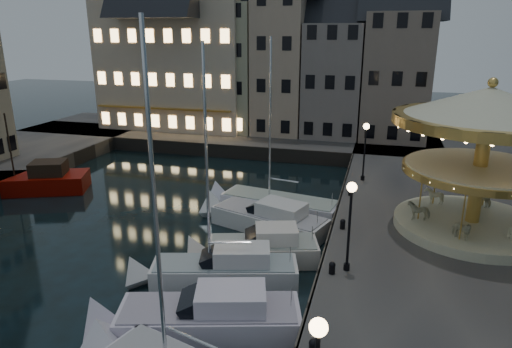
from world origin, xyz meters
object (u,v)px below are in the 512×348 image
(streetlamp_c, at_px, (365,144))
(carousel, at_px, (486,133))
(streetlamp_b, at_px, (350,214))
(motorboat_c, at_px, (216,271))
(bollard_d, at_px, (351,191))
(motorboat_f, at_px, (272,205))
(bollard_a, at_px, (313,346))
(bollard_b, at_px, (332,267))
(motorboat_e, at_px, (264,219))
(motorboat_b, at_px, (199,318))
(motorboat_d, at_px, (255,250))
(bollard_c, at_px, (343,223))
(red_fishing_boat, at_px, (32,182))

(streetlamp_c, xyz_separation_m, carousel, (6.14, -7.22, 2.64))
(streetlamp_b, distance_m, motorboat_c, 6.93)
(bollard_d, relative_size, motorboat_f, 0.05)
(streetlamp_b, xyz_separation_m, bollard_a, (-0.60, -6.00, -2.41))
(motorboat_c, bearing_deg, bollard_b, 1.88)
(motorboat_c, bearing_deg, streetlamp_b, 6.41)
(bollard_d, xyz_separation_m, motorboat_e, (-4.89, -3.82, -0.96))
(streetlamp_b, height_order, bollard_b, streetlamp_b)
(streetlamp_b, distance_m, bollard_a, 6.50)
(motorboat_b, bearing_deg, bollard_a, -19.40)
(motorboat_e, bearing_deg, motorboat_c, -94.53)
(motorboat_d, height_order, motorboat_e, same)
(bollard_c, bearing_deg, streetlamp_b, -82.41)
(motorboat_c, distance_m, motorboat_e, 6.88)
(streetlamp_b, relative_size, bollard_b, 7.32)
(bollard_a, distance_m, red_fishing_boat, 27.34)
(bollard_b, height_order, motorboat_b, motorboat_b)
(bollard_b, bearing_deg, bollard_a, -90.00)
(motorboat_b, relative_size, motorboat_c, 0.79)
(bollard_b, relative_size, bollard_c, 1.00)
(red_fishing_boat, bearing_deg, bollard_a, -31.01)
(motorboat_b, relative_size, motorboat_f, 0.70)
(red_fishing_boat, bearing_deg, motorboat_d, -17.59)
(motorboat_d, bearing_deg, motorboat_e, 98.70)
(bollard_c, height_order, red_fishing_boat, red_fishing_boat)
(bollard_d, distance_m, red_fishing_boat, 23.52)
(bollard_d, xyz_separation_m, motorboat_c, (-5.43, -10.68, -0.93))
(motorboat_f, xyz_separation_m, red_fishing_boat, (-18.40, -0.83, 0.18))
(bollard_c, xyz_separation_m, motorboat_c, (-5.43, -5.18, -0.93))
(motorboat_e, bearing_deg, red_fishing_boat, 174.15)
(motorboat_b, bearing_deg, motorboat_f, 90.98)
(bollard_a, bearing_deg, red_fishing_boat, 148.99)
(motorboat_e, xyz_separation_m, red_fishing_boat, (-18.53, 1.90, 0.07))
(bollard_c, bearing_deg, motorboat_c, -136.38)
(streetlamp_c, distance_m, motorboat_f, 8.05)
(bollard_c, height_order, motorboat_e, motorboat_e)
(motorboat_c, bearing_deg, motorboat_b, -80.05)
(bollard_b, bearing_deg, streetlamp_b, 39.81)
(streetlamp_c, xyz_separation_m, bollard_d, (-0.60, -3.50, -2.41))
(red_fishing_boat, bearing_deg, carousel, -3.42)
(bollard_d, xyz_separation_m, motorboat_d, (-4.25, -8.00, -0.97))
(streetlamp_c, height_order, motorboat_b, streetlamp_c)
(bollard_b, xyz_separation_m, carousel, (6.74, 6.78, 5.06))
(streetlamp_b, relative_size, motorboat_c, 0.40)
(bollard_b, height_order, motorboat_f, motorboat_f)
(streetlamp_c, relative_size, motorboat_f, 0.35)
(streetlamp_c, relative_size, bollard_a, 7.32)
(streetlamp_c, bearing_deg, bollard_b, -92.45)
(bollard_a, relative_size, red_fishing_boat, 0.07)
(streetlamp_c, distance_m, bollard_b, 14.22)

